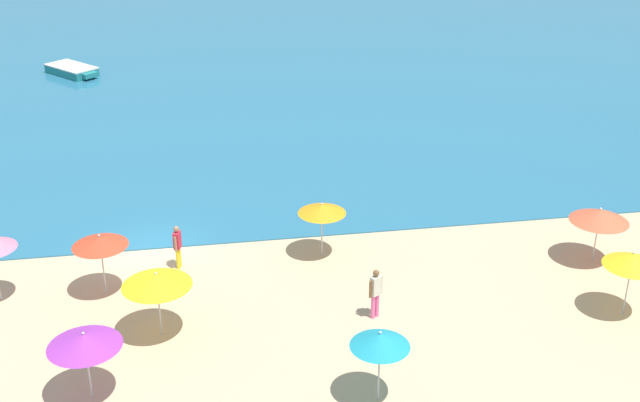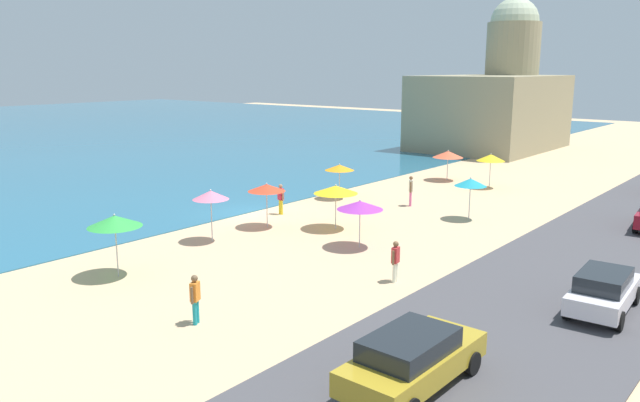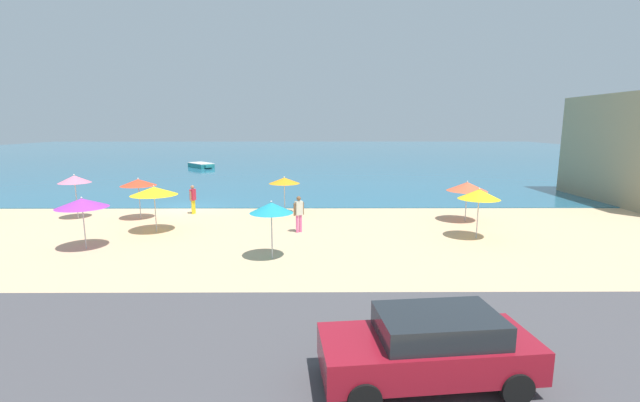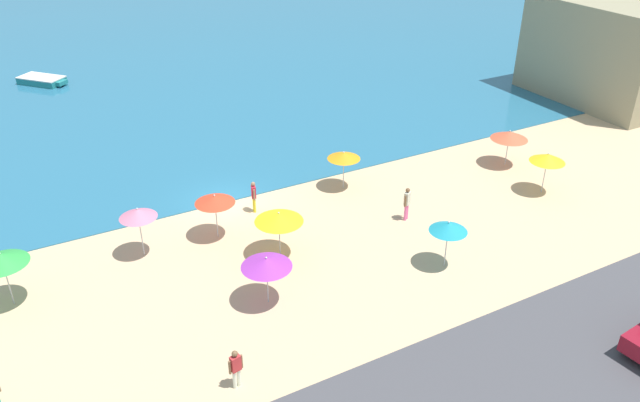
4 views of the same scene
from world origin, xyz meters
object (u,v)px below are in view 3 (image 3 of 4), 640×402
at_px(beach_umbrella_4, 479,194).
at_px(beach_umbrella_7, 467,187).
at_px(beach_umbrella_3, 82,203).
at_px(beach_umbrella_0, 138,182).
at_px(bather_1, 193,198).
at_px(beach_umbrella_8, 154,191).
at_px(beach_umbrella_6, 271,208).
at_px(bather_2, 299,212).
at_px(beach_umbrella_2, 74,179).
at_px(beach_umbrella_1, 284,181).
at_px(parked_car_4, 430,347).
at_px(skiff_nearshore, 201,165).

xyz_separation_m(beach_umbrella_4, beach_umbrella_7, (0.70, 3.62, -0.16)).
height_order(beach_umbrella_3, beach_umbrella_4, beach_umbrella_4).
xyz_separation_m(beach_umbrella_0, bather_1, (2.58, 1.44, -1.11)).
bearing_deg(beach_umbrella_0, beach_umbrella_3, -89.64).
distance_m(beach_umbrella_0, beach_umbrella_8, 3.55).
bearing_deg(beach_umbrella_6, beach_umbrella_4, 18.28).
distance_m(beach_umbrella_0, beach_umbrella_3, 5.87).
bearing_deg(bather_2, beach_umbrella_2, 165.83).
bearing_deg(beach_umbrella_0, bather_2, -18.67).
height_order(bather_1, bather_2, bather_2).
relative_size(beach_umbrella_7, bather_2, 1.24).
distance_m(beach_umbrella_0, bather_1, 3.15).
bearing_deg(beach_umbrella_4, beach_umbrella_3, -174.66).
xyz_separation_m(beach_umbrella_1, beach_umbrella_8, (-6.05, -4.44, 0.07)).
distance_m(beach_umbrella_6, parked_car_4, 9.44).
distance_m(beach_umbrella_6, bather_1, 10.45).
height_order(bather_1, skiff_nearshore, bather_1).
bearing_deg(beach_umbrella_7, skiff_nearshore, 127.22).
height_order(bather_2, skiff_nearshore, bather_2).
bearing_deg(beach_umbrella_2, skiff_nearshore, 91.43).
bearing_deg(beach_umbrella_7, bather_1, 172.46).
distance_m(parked_car_4, skiff_nearshore, 47.73).
distance_m(beach_umbrella_4, bather_2, 8.54).
bearing_deg(beach_umbrella_0, beach_umbrella_8, -56.09).
bearing_deg(beach_umbrella_7, beach_umbrella_0, 178.02).
xyz_separation_m(beach_umbrella_8, bather_1, (0.60, 4.39, -1.09)).
distance_m(beach_umbrella_2, skiff_nearshore, 28.95).
distance_m(beach_umbrella_2, parked_car_4, 22.49).
xyz_separation_m(beach_umbrella_3, beach_umbrella_6, (8.16, -1.44, 0.07)).
distance_m(beach_umbrella_0, skiff_nearshore, 29.38).
relative_size(beach_umbrella_6, bather_2, 1.30).
height_order(beach_umbrella_7, beach_umbrella_8, beach_umbrella_8).
xyz_separation_m(beach_umbrella_3, bather_2, (9.04, 2.80, -0.97)).
xyz_separation_m(beach_umbrella_1, bather_2, (1.05, -4.56, -0.97)).
xyz_separation_m(beach_umbrella_4, bather_1, (-14.90, 5.68, -1.12)).
relative_size(beach_umbrella_2, beach_umbrella_6, 1.08).
distance_m(beach_umbrella_2, bather_1, 6.45).
xyz_separation_m(beach_umbrella_1, beach_umbrella_2, (-11.64, -1.36, 0.27)).
relative_size(beach_umbrella_0, beach_umbrella_8, 1.00).
relative_size(beach_umbrella_2, bather_2, 1.40).
distance_m(beach_umbrella_4, bather_1, 15.98).
bearing_deg(beach_umbrella_8, bather_1, 82.27).
bearing_deg(skiff_nearshore, beach_umbrella_4, -56.75).
bearing_deg(beach_umbrella_4, bather_1, 159.13).
relative_size(beach_umbrella_2, beach_umbrella_7, 1.13).
distance_m(beach_umbrella_4, parked_car_4, 12.70).
bearing_deg(skiff_nearshore, beach_umbrella_3, -82.87).
distance_m(beach_umbrella_3, bather_2, 9.52).
bearing_deg(beach_umbrella_1, skiff_nearshore, 114.19).
height_order(beach_umbrella_4, skiff_nearshore, beach_umbrella_4).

